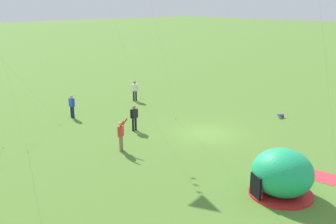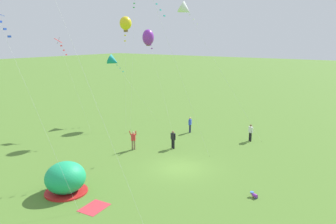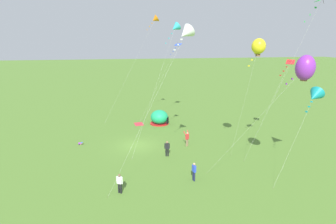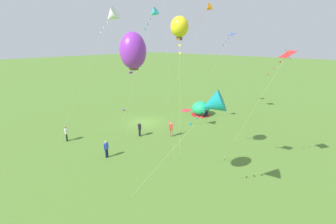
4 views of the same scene
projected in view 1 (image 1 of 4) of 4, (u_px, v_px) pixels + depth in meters
name	position (u px, v px, depth m)	size (l,w,h in m)	color
ground_plane	(207.00, 133.00, 25.47)	(300.00, 300.00, 0.00)	#517A2D
popup_tent	(282.00, 174.00, 17.12)	(2.81, 2.81, 2.10)	#1EAD6B
picnic_blanket	(321.00, 177.00, 19.15)	(1.70, 1.30, 0.01)	#CC333D
toddler_crawling	(280.00, 115.00, 28.80)	(0.38, 0.55, 0.32)	purple
person_strolling	(72.00, 105.00, 28.60)	(0.58, 0.32, 1.72)	#1E2347
person_near_tent	(135.00, 90.00, 33.48)	(0.40, 0.52, 1.72)	black
person_far_back	(134.00, 117.00, 25.73)	(0.29, 0.59, 1.72)	black
person_with_toddler	(121.00, 134.00, 22.22)	(0.67, 0.72, 1.89)	#8C7251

